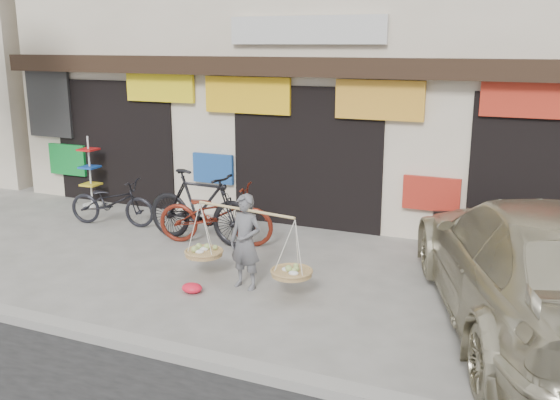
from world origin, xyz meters
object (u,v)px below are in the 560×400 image
at_px(bike_1, 201,207).
at_px(suv, 541,267).
at_px(street_vendor, 246,246).
at_px(bike_0, 112,202).
at_px(display_rack, 90,178).
at_px(bike_2, 216,214).

xyz_separation_m(bike_1, suv, (5.61, -1.38, 0.18)).
xyz_separation_m(street_vendor, suv, (3.91, 0.21, 0.20)).
bearing_deg(bike_0, street_vendor, -125.26).
distance_m(bike_0, display_rack, 1.73).
bearing_deg(street_vendor, bike_0, 163.34).
bearing_deg(street_vendor, bike_1, 145.73).
distance_m(bike_0, suv, 7.94).
bearing_deg(display_rack, bike_2, -17.91).
bearing_deg(street_vendor, display_rack, 160.18).
bearing_deg(bike_2, bike_0, 72.13).
height_order(street_vendor, bike_0, street_vendor).
distance_m(bike_2, suv, 5.52).
distance_m(bike_0, bike_1, 2.18).
height_order(suv, display_rack, suv).
distance_m(street_vendor, bike_1, 2.32).
distance_m(bike_1, bike_2, 0.30).
distance_m(suv, display_rack, 9.52).
distance_m(street_vendor, bike_0, 4.27).
bearing_deg(display_rack, bike_0, -36.43).
xyz_separation_m(bike_0, bike_2, (2.43, -0.21, 0.08)).
bearing_deg(bike_0, bike_1, -106.38).
bearing_deg(suv, bike_2, -34.24).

